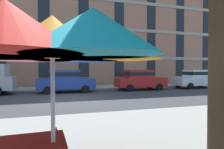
# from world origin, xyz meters

# --- Properties ---
(ground_plane) EXTENTS (120.00, 120.00, 0.00)m
(ground_plane) POSITION_xyz_m (0.00, 0.00, 0.00)
(ground_plane) COLOR #38383A
(sidewalk_far) EXTENTS (56.00, 3.60, 0.12)m
(sidewalk_far) POSITION_xyz_m (0.00, 6.80, 0.06)
(sidewalk_far) COLOR #9E998E
(sidewalk_far) RESTS_ON ground
(apartment_building) EXTENTS (40.47, 12.08, 16.00)m
(apartment_building) POSITION_xyz_m (0.00, 14.99, 8.00)
(apartment_building) COLOR #A87056
(apartment_building) RESTS_ON ground
(sedan_blue) EXTENTS (4.40, 1.98, 1.78)m
(sedan_blue) POSITION_xyz_m (-0.20, 3.70, 0.95)
(sedan_blue) COLOR navy
(sedan_blue) RESTS_ON ground
(sedan_red) EXTENTS (4.40, 1.98, 1.78)m
(sedan_red) POSITION_xyz_m (6.20, 3.70, 0.95)
(sedan_red) COLOR #B21E19
(sedan_red) RESTS_ON ground
(sedan_white) EXTENTS (4.40, 1.98, 1.78)m
(sedan_white) POSITION_xyz_m (12.21, 3.70, 0.95)
(sedan_white) COLOR silver
(sedan_white) RESTS_ON ground
(patio_umbrella) EXTENTS (3.27, 3.04, 2.57)m
(patio_umbrella) POSITION_xyz_m (-1.09, -9.00, 2.23)
(patio_umbrella) COLOR silver
(patio_umbrella) RESTS_ON ground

